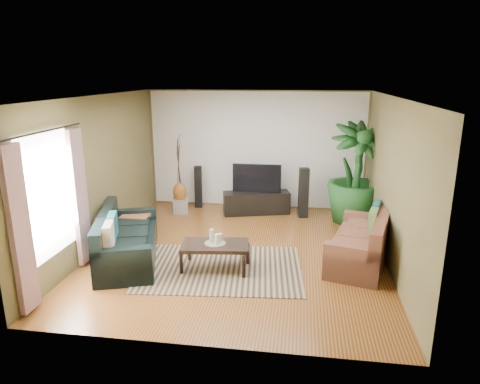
% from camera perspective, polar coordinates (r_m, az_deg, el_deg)
% --- Properties ---
extents(floor, '(5.50, 5.50, 0.00)m').
position_cam_1_polar(floor, '(7.67, -0.22, -7.98)').
color(floor, brown).
rests_on(floor, ground).
extents(ceiling, '(5.50, 5.50, 0.00)m').
position_cam_1_polar(ceiling, '(7.04, -0.24, 12.61)').
color(ceiling, white).
rests_on(ceiling, ground).
extents(wall_back, '(5.00, 0.00, 5.00)m').
position_cam_1_polar(wall_back, '(9.90, 2.13, 5.60)').
color(wall_back, brown).
rests_on(wall_back, ground).
extents(wall_front, '(5.00, 0.00, 5.00)m').
position_cam_1_polar(wall_front, '(4.65, -5.25, -6.11)').
color(wall_front, brown).
rests_on(wall_front, ground).
extents(wall_left, '(0.00, 5.50, 5.50)m').
position_cam_1_polar(wall_left, '(7.98, -18.29, 2.38)').
color(wall_left, brown).
rests_on(wall_left, ground).
extents(wall_right, '(0.00, 5.50, 5.50)m').
position_cam_1_polar(wall_right, '(7.31, 19.56, 1.09)').
color(wall_right, brown).
rests_on(wall_right, ground).
extents(backwall_panel, '(4.90, 0.00, 4.90)m').
position_cam_1_polar(backwall_panel, '(9.89, 2.12, 5.59)').
color(backwall_panel, white).
rests_on(backwall_panel, ground).
extents(window_pane, '(0.00, 1.80, 1.80)m').
position_cam_1_polar(window_pane, '(6.61, -24.21, -0.40)').
color(window_pane, white).
rests_on(window_pane, ground).
extents(curtain_near, '(0.08, 0.35, 2.20)m').
position_cam_1_polar(curtain_near, '(6.07, -27.26, -4.61)').
color(curtain_near, gray).
rests_on(curtain_near, ground).
extents(curtain_far, '(0.08, 0.35, 2.20)m').
position_cam_1_polar(curtain_far, '(7.27, -20.57, -0.70)').
color(curtain_far, gray).
rests_on(curtain_far, ground).
extents(curtain_rod, '(0.03, 1.90, 0.03)m').
position_cam_1_polar(curtain_rod, '(6.42, -24.72, 7.33)').
color(curtain_rod, black).
rests_on(curtain_rod, ground).
extents(sofa_left, '(1.45, 2.22, 0.85)m').
position_cam_1_polar(sofa_left, '(7.45, -14.72, -5.72)').
color(sofa_left, black).
rests_on(sofa_left, floor).
extents(sofa_right, '(1.28, 1.98, 0.85)m').
position_cam_1_polar(sofa_right, '(7.40, 15.70, -5.93)').
color(sofa_right, brown).
rests_on(sofa_right, floor).
extents(area_rug, '(2.75, 2.07, 0.01)m').
position_cam_1_polar(area_rug, '(7.06, -2.54, -10.10)').
color(area_rug, '#A0835E').
rests_on(area_rug, floor).
extents(coffee_table, '(1.14, 0.71, 0.44)m').
position_cam_1_polar(coffee_table, '(6.96, -3.31, -8.56)').
color(coffee_table, black).
rests_on(coffee_table, floor).
extents(candle_tray, '(0.33, 0.33, 0.01)m').
position_cam_1_polar(candle_tray, '(6.87, -3.34, -6.84)').
color(candle_tray, gray).
rests_on(candle_tray, coffee_table).
extents(candle_tall, '(0.07, 0.07, 0.21)m').
position_cam_1_polar(candle_tall, '(6.87, -3.80, -5.83)').
color(candle_tall, beige).
rests_on(candle_tall, candle_tray).
extents(candle_mid, '(0.07, 0.07, 0.17)m').
position_cam_1_polar(candle_mid, '(6.80, -3.09, -6.28)').
color(candle_mid, beige).
rests_on(candle_mid, candle_tray).
extents(candle_short, '(0.07, 0.07, 0.14)m').
position_cam_1_polar(candle_short, '(6.89, -2.67, -6.11)').
color(candle_short, beige).
rests_on(candle_short, candle_tray).
extents(tv_stand, '(1.54, 0.81, 0.49)m').
position_cam_1_polar(tv_stand, '(9.64, 2.21, -1.43)').
color(tv_stand, black).
rests_on(tv_stand, floor).
extents(television, '(1.08, 0.06, 0.64)m').
position_cam_1_polar(television, '(9.51, 2.26, 1.86)').
color(television, black).
rests_on(television, tv_stand).
extents(speaker_left, '(0.21, 0.23, 0.97)m').
position_cam_1_polar(speaker_left, '(10.07, -5.58, 0.69)').
color(speaker_left, black).
rests_on(speaker_left, floor).
extents(speaker_right, '(0.23, 0.25, 1.09)m').
position_cam_1_polar(speaker_right, '(9.41, 8.46, -0.11)').
color(speaker_right, black).
rests_on(speaker_right, floor).
extents(potted_plant, '(1.51, 1.51, 2.11)m').
position_cam_1_polar(potted_plant, '(9.19, 15.17, 2.40)').
color(potted_plant, '#164419').
rests_on(potted_plant, floor).
extents(plant_pot, '(0.39, 0.39, 0.30)m').
position_cam_1_polar(plant_pot, '(9.43, 14.79, -2.95)').
color(plant_pot, black).
rests_on(plant_pot, floor).
extents(pedestal, '(0.42, 0.42, 0.33)m').
position_cam_1_polar(pedestal, '(9.77, -7.97, -1.83)').
color(pedestal, gray).
rests_on(pedestal, floor).
extents(vase, '(0.30, 0.30, 0.42)m').
position_cam_1_polar(vase, '(9.68, -8.04, -0.03)').
color(vase, '#97521B').
rests_on(vase, pedestal).
extents(side_table, '(0.52, 0.52, 0.54)m').
position_cam_1_polar(side_table, '(8.28, -13.51, -4.62)').
color(side_table, brown).
rests_on(side_table, floor).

